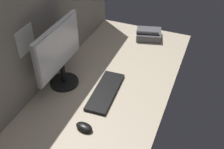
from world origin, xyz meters
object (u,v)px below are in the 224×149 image
mouse (84,127)px  monitor (59,53)px  keyboard (105,92)px  desk_phone (149,34)px

mouse → monitor: bearing=53.7°
monitor → mouse: monitor is taller
mouse → keyboard: bearing=10.3°
mouse → desk_phone: size_ratio=0.42×
monitor → keyboard: bearing=-87.3°
monitor → mouse: bearing=-134.8°
monitor → keyboard: monitor is taller
keyboard → mouse: (-30.43, -0.95, 0.70)cm
monitor → keyboard: 35.66cm
keyboard → mouse: 30.46cm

